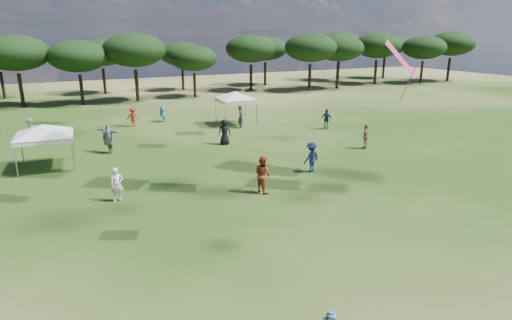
{
  "coord_description": "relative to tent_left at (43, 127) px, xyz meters",
  "views": [
    {
      "loc": [
        -6.39,
        -5.48,
        7.53
      ],
      "look_at": [
        -0.67,
        6.0,
        3.7
      ],
      "focal_mm": 30.0,
      "sensor_mm": 36.0,
      "label": 1
    }
  ],
  "objects": [
    {
      "name": "tent_right",
      "position": [
        14.69,
        6.26,
        0.27
      ],
      "size": [
        5.81,
        5.81,
        3.13
      ],
      "rotation": [
        0.0,
        0.0,
        -0.08
      ],
      "color": "gray",
      "rests_on": "ground"
    },
    {
      "name": "tent_left",
      "position": [
        0.0,
        0.0,
        0.0
      ],
      "size": [
        6.08,
        6.08,
        2.86
      ],
      "rotation": [
        0.0,
        0.0,
        -0.08
      ],
      "color": "gray",
      "rests_on": "ground"
    },
    {
      "name": "tree_line",
      "position": [
        9.02,
        26.3,
        2.99
      ],
      "size": [
        108.78,
        17.63,
        7.77
      ],
      "color": "black",
      "rests_on": "ground"
    },
    {
      "name": "festival_crowd",
      "position": [
        5.15,
        0.42,
        -1.57
      ],
      "size": [
        29.33,
        20.76,
        1.86
      ],
      "color": "beige",
      "rests_on": "ground"
    }
  ]
}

